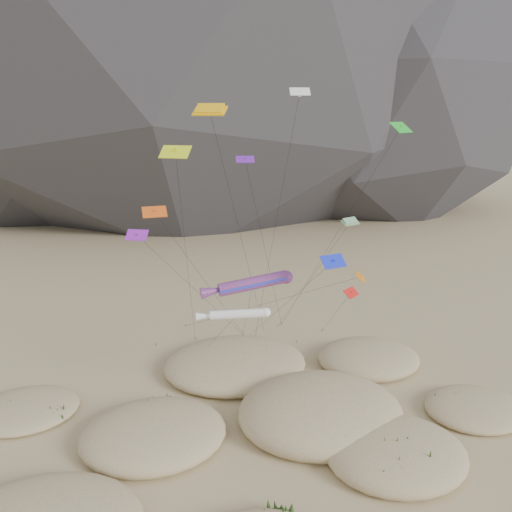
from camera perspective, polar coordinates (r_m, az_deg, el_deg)
The scene contains 9 objects.
ground at distance 44.82m, azimuth 2.99°, elevation -21.84°, with size 500.00×500.00×0.00m, color #CCB789.
dunes at distance 47.30m, azimuth 0.13°, elevation -18.42°, with size 51.55×36.66×4.57m.
dune_grass at distance 47.18m, azimuth 1.72°, elevation -18.35°, with size 42.65×29.49×1.57m.
kite_stakes at distance 64.59m, azimuth -1.52°, elevation -8.97°, with size 21.47×7.80×0.30m.
rainbow_tube_kite at distance 46.59m, azimuth -0.70°, elevation -3.21°, with size 9.00×13.09×13.12m.
white_tube_kite at distance 45.49m, azimuth -2.43°, elevation -6.67°, with size 6.67×13.93×10.61m.
orange_parafoil at distance 45.39m, azimuth -5.22°, elevation 15.95°, with size 9.58×14.69×28.31m.
multi_parafoil at distance 52.24m, azimuth 10.57°, elevation 3.67°, with size 5.65×12.94×17.17m.
delta_kites at distance 47.25m, azimuth 2.20°, elevation 6.36°, with size 28.56×24.22×29.84m.
Camera 1 is at (-9.29, -34.09, 27.58)m, focal length 35.00 mm.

